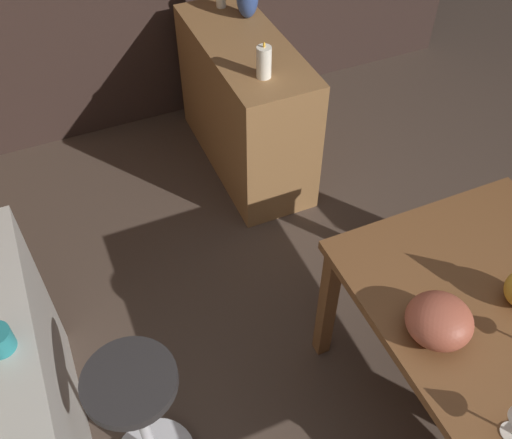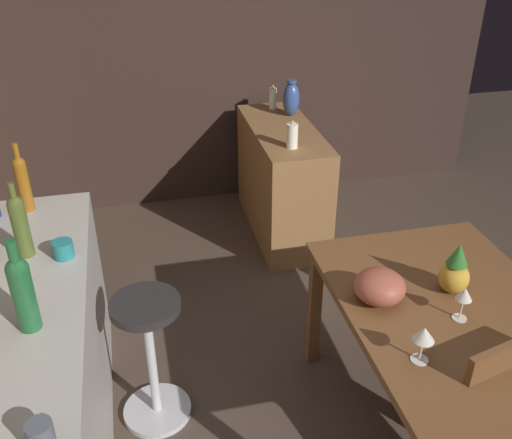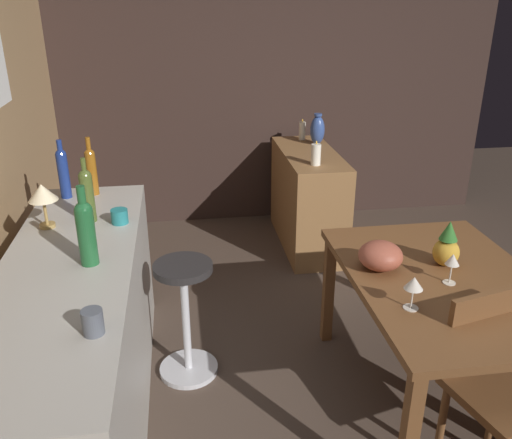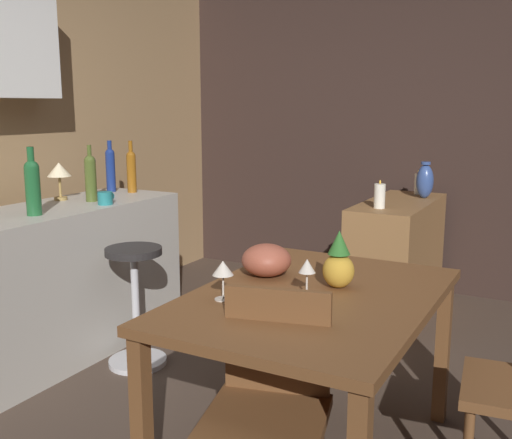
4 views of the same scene
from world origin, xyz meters
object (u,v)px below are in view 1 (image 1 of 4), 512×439
Objects in this scene: bar_stool at (143,422)px; pillar_candle_short at (264,62)px; sideboard_cabinet at (245,106)px; fruit_bowl at (439,321)px.

pillar_candle_short is at bearing -39.65° from bar_stool.
bar_stool is (-1.59, 1.07, -0.04)m from sideboard_cabinet.
fruit_bowl reaches higher than bar_stool.
bar_stool is at bearing 146.00° from sideboard_cabinet.
fruit_bowl is (-1.86, 0.09, 0.40)m from sideboard_cabinet.
fruit_bowl is at bearing 178.18° from pillar_candle_short.
pillar_candle_short is (-0.34, 0.04, 0.49)m from sideboard_cabinet.
pillar_candle_short is (1.52, -0.05, 0.09)m from fruit_bowl.
sideboard_cabinet is at bearing -2.67° from fruit_bowl.
pillar_candle_short is at bearing -1.82° from fruit_bowl.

